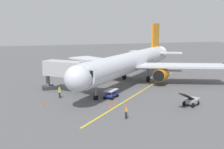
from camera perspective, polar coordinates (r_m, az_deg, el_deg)
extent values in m
plane|color=#565659|center=(53.40, 2.16, -1.73)|extent=(220.00, 220.00, 0.00)
cube|color=yellow|center=(47.67, 6.53, -3.23)|extent=(28.17, 28.73, 0.01)
cylinder|color=silver|center=(52.35, 3.87, 2.57)|extent=(26.51, 26.94, 3.80)
ellipsoid|color=silver|center=(36.38, -7.11, -0.83)|extent=(5.38, 5.38, 3.61)
cone|color=silver|center=(69.71, 9.69, 4.33)|extent=(4.54, 4.54, 3.42)
cube|color=black|center=(37.44, -5.96, 0.36)|extent=(3.43, 3.40, 0.90)
cube|color=silver|center=(53.45, 13.89, 1.80)|extent=(17.74, 11.31, 0.36)
cylinder|color=orange|center=(51.73, 10.22, -0.02)|extent=(4.02, 4.04, 2.30)
cylinder|color=black|center=(50.07, 9.66, -0.33)|extent=(1.64, 1.61, 2.10)
cube|color=silver|center=(59.40, -2.39, 2.90)|extent=(11.58, 17.71, 0.36)
cylinder|color=orange|center=(55.97, -1.26, 0.91)|extent=(4.02, 4.04, 2.30)
cylinder|color=black|center=(54.44, -2.11, 0.64)|extent=(1.64, 1.61, 2.10)
cube|color=orange|center=(66.57, 9.04, 7.37)|extent=(3.62, 3.68, 7.20)
cube|color=silver|center=(65.63, 11.56, 4.45)|extent=(6.80, 5.00, 0.24)
cube|color=silver|center=(67.52, 6.29, 4.74)|extent=(5.09, 6.78, 0.24)
cylinder|color=slate|center=(40.80, -3.42, -2.97)|extent=(0.24, 0.24, 2.77)
cylinder|color=black|center=(41.13, -3.40, -4.85)|extent=(0.81, 0.81, 0.70)
cylinder|color=slate|center=(54.55, 7.57, 0.51)|extent=(0.24, 0.24, 2.77)
cylinder|color=black|center=(54.80, 7.54, -0.92)|extent=(1.09, 1.10, 1.10)
cylinder|color=slate|center=(56.40, 2.57, 0.90)|extent=(0.24, 0.24, 2.77)
cylinder|color=black|center=(56.64, 2.55, -0.48)|extent=(1.09, 1.10, 1.10)
cube|color=#B7B7BC|center=(45.89, -8.97, 1.15)|extent=(8.25, 8.16, 2.50)
cube|color=gray|center=(43.48, -4.11, 0.75)|extent=(4.24, 4.25, 3.00)
cylinder|color=slate|center=(48.92, -13.23, -0.76)|extent=(0.70, 0.70, 3.90)
cube|color=#333338|center=(49.25, -13.15, -2.65)|extent=(2.00, 2.00, 0.60)
cylinder|color=#23232D|center=(33.03, 2.95, -8.47)|extent=(0.26, 0.26, 0.88)
cube|color=orange|center=(32.80, 2.96, -7.25)|extent=(0.33, 0.43, 0.60)
cube|color=silver|center=(32.80, 2.96, -7.25)|extent=(0.35, 0.45, 0.10)
sphere|color=#9E7051|center=(32.68, 2.96, -6.54)|extent=(0.22, 0.22, 0.22)
cylinder|color=#23232D|center=(55.07, -5.92, -0.95)|extent=(0.26, 0.26, 0.88)
cube|color=orange|center=(54.93, -5.94, -0.19)|extent=(0.29, 0.41, 0.60)
cube|color=silver|center=(54.93, -5.94, -0.19)|extent=(0.31, 0.43, 0.10)
sphere|color=#9E7051|center=(54.86, -5.94, 0.24)|extent=(0.22, 0.22, 0.22)
cylinder|color=#23232D|center=(42.90, -10.84, -4.26)|extent=(0.26, 0.26, 0.88)
cube|color=#D8EA19|center=(42.72, -10.88, -3.30)|extent=(0.31, 0.42, 0.60)
cube|color=silver|center=(42.72, -10.88, -3.30)|extent=(0.33, 0.44, 0.10)
sphere|color=tan|center=(42.63, -10.90, -2.75)|extent=(0.22, 0.22, 0.22)
cube|color=#2D3899|center=(42.18, -0.19, -4.16)|extent=(2.80, 2.85, 0.24)
cube|color=silver|center=(42.02, -0.19, -3.27)|extent=(2.80, 2.85, 0.08)
cylinder|color=slate|center=(40.77, -0.13, -4.08)|extent=(0.06, 0.06, 0.55)
cylinder|color=slate|center=(41.30, -1.69, -3.90)|extent=(0.06, 0.06, 0.55)
cylinder|color=slate|center=(42.89, 1.25, -3.37)|extent=(0.06, 0.06, 0.55)
cylinder|color=slate|center=(43.40, -0.25, -3.20)|extent=(0.06, 0.06, 0.55)
cylinder|color=black|center=(41.17, 0.06, -5.01)|extent=(0.48, 0.49, 0.44)
cylinder|color=black|center=(41.72, -1.56, -4.80)|extent=(0.48, 0.49, 0.44)
cylinder|color=black|center=(42.84, 1.14, -4.40)|extent=(0.48, 0.49, 0.44)
cylinder|color=black|center=(43.37, -0.43, -4.22)|extent=(0.48, 0.49, 0.44)
cube|color=#9E9EA3|center=(40.14, 16.36, -5.23)|extent=(2.66, 2.42, 0.60)
cube|color=black|center=(38.50, 15.44, -4.45)|extent=(3.68, 2.71, 1.61)
cylinder|color=black|center=(38.95, 16.51, -6.17)|extent=(0.68, 0.55, 0.64)
cylinder|color=black|center=(39.47, 14.78, -5.87)|extent=(0.68, 0.55, 0.64)
cylinder|color=black|center=(40.28, 17.39, -5.68)|extent=(0.68, 0.55, 0.64)
cylinder|color=black|center=(40.78, 15.71, -5.40)|extent=(0.68, 0.55, 0.64)
cone|color=#F2590F|center=(37.38, -0.45, -6.50)|extent=(0.32, 0.32, 0.55)
cone|color=#F2590F|center=(38.94, 0.52, -5.81)|extent=(0.32, 0.32, 0.55)
cone|color=#F2590F|center=(39.34, -14.32, -5.97)|extent=(0.32, 0.32, 0.55)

